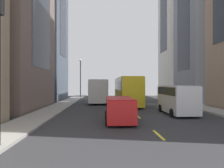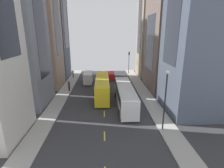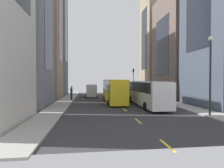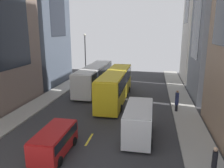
# 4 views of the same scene
# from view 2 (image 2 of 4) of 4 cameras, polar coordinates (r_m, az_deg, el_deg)

# --- Properties ---
(ground_plane) EXTENTS (42.79, 42.79, 0.00)m
(ground_plane) POSITION_cam_2_polar(r_m,az_deg,el_deg) (35.69, -2.56, -3.16)
(ground_plane) COLOR #333335
(sidewalk_west) EXTENTS (2.53, 44.00, 0.15)m
(sidewalk_west) POSITION_cam_2_polar(r_m,az_deg,el_deg) (36.57, 10.30, -2.80)
(sidewalk_west) COLOR #9E9B93
(sidewalk_west) RESTS_ON ground
(sidewalk_east) EXTENTS (2.53, 44.00, 0.15)m
(sidewalk_east) POSITION_cam_2_polar(r_m,az_deg,el_deg) (36.59, -15.42, -3.14)
(sidewalk_east) COLOR #9E9B93
(sidewalk_east) RESTS_ON ground
(lane_stripe_0) EXTENTS (0.16, 2.00, 0.01)m
(lane_stripe_0) POSITION_cam_2_polar(r_m,az_deg,el_deg) (55.91, -2.64, 4.14)
(lane_stripe_0) COLOR yellow
(lane_stripe_0) RESTS_ON ground
(lane_stripe_1) EXTENTS (0.16, 2.00, 0.01)m
(lane_stripe_1) POSITION_cam_2_polar(r_m,az_deg,el_deg) (50.06, -2.62, 2.66)
(lane_stripe_1) COLOR yellow
(lane_stripe_1) RESTS_ON ground
(lane_stripe_2) EXTENTS (0.16, 2.00, 0.01)m
(lane_stripe_2) POSITION_cam_2_polar(r_m,az_deg,el_deg) (44.26, -2.60, 0.79)
(lane_stripe_2) COLOR yellow
(lane_stripe_2) RESTS_ON ground
(lane_stripe_3) EXTENTS (0.16, 2.00, 0.01)m
(lane_stripe_3) POSITION_cam_2_polar(r_m,az_deg,el_deg) (38.52, -2.58, -1.64)
(lane_stripe_3) COLOR yellow
(lane_stripe_3) RESTS_ON ground
(lane_stripe_4) EXTENTS (0.16, 2.00, 0.01)m
(lane_stripe_4) POSITION_cam_2_polar(r_m,az_deg,el_deg) (32.88, -2.54, -4.91)
(lane_stripe_4) COLOR yellow
(lane_stripe_4) RESTS_ON ground
(lane_stripe_5) EXTENTS (0.16, 2.00, 0.01)m
(lane_stripe_5) POSITION_cam_2_polar(r_m,az_deg,el_deg) (27.38, -2.49, -9.52)
(lane_stripe_5) COLOR yellow
(lane_stripe_5) RESTS_ON ground
(lane_stripe_6) EXTENTS (0.16, 2.00, 0.01)m
(lane_stripe_6) POSITION_cam_2_polar(r_m,az_deg,el_deg) (22.15, -2.42, -16.36)
(lane_stripe_6) COLOR yellow
(lane_stripe_6) RESTS_ON ground
(building_west_0) EXTENTS (7.32, 8.25, 27.53)m
(building_west_0) POSITION_cam_2_polar(r_m,az_deg,el_deg) (50.43, 13.16, 18.13)
(building_west_0) COLOR tan
(building_west_0) RESTS_ON ground
(building_west_1) EXTENTS (6.83, 11.23, 19.73)m
(building_west_1) POSITION_cam_2_polar(r_m,az_deg,el_deg) (39.30, 17.00, 12.71)
(building_west_1) COLOR #7A665B
(building_west_1) RESTS_ON ground
(building_east_0) EXTENTS (9.66, 7.44, 35.19)m
(building_east_0) POSITION_cam_2_polar(r_m,az_deg,el_deg) (50.43, -20.81, 21.91)
(building_east_0) COLOR #4C5666
(building_east_0) RESTS_ON ground
(building_east_1) EXTENTS (9.09, 7.76, 31.87)m
(building_east_1) POSITION_cam_2_polar(r_m,az_deg,el_deg) (41.99, -23.92, 20.58)
(building_east_1) COLOR #937760
(building_east_1) RESTS_ON ground
(building_east_2) EXTENTS (6.79, 8.24, 21.68)m
(building_east_2) POSITION_cam_2_polar(r_m,az_deg,el_deg) (31.73, -27.54, 12.60)
(building_east_2) COLOR slate
(building_east_2) RESTS_ON ground
(city_bus_white) EXTENTS (2.81, 12.78, 3.35)m
(city_bus_white) POSITION_cam_2_polar(r_m,az_deg,el_deg) (29.70, 4.23, -3.21)
(city_bus_white) COLOR silver
(city_bus_white) RESTS_ON ground
(streetcar_yellow) EXTENTS (2.70, 12.13, 3.59)m
(streetcar_yellow) POSITION_cam_2_polar(r_m,az_deg,el_deg) (33.79, -3.15, -0.52)
(streetcar_yellow) COLOR yellow
(streetcar_yellow) RESTS_ON ground
(delivery_van_white) EXTENTS (2.25, 5.17, 2.58)m
(delivery_van_white) POSITION_cam_2_polar(r_m,az_deg,el_deg) (42.98, -7.60, 2.25)
(delivery_van_white) COLOR white
(delivery_van_white) RESTS_ON ground
(car_red_0) EXTENTS (2.04, 4.23, 1.74)m
(car_red_0) POSITION_cam_2_polar(r_m,az_deg,el_deg) (46.29, -0.44, 2.81)
(car_red_0) COLOR red
(car_red_0) RESTS_ON ground
(pedestrian_walking_far) EXTENTS (0.38, 0.38, 2.21)m
(pedestrian_walking_far) POSITION_cam_2_polar(r_m,az_deg,el_deg) (37.55, -13.68, -0.51)
(pedestrian_walking_far) COLOR black
(pedestrian_walking_far) RESTS_ON ground
(pedestrian_crossing_near) EXTENTS (0.28, 0.28, 2.07)m
(pedestrian_crossing_near) POSITION_cam_2_polar(r_m,az_deg,el_deg) (48.17, -12.41, 3.29)
(pedestrian_crossing_near) COLOR maroon
(pedestrian_crossing_near) RESTS_ON ground
(traffic_light_near_corner) EXTENTS (0.32, 0.44, 6.32)m
(traffic_light_near_corner) POSITION_cam_2_polar(r_m,az_deg,el_deg) (51.58, 5.48, 8.12)
(traffic_light_near_corner) COLOR black
(traffic_light_near_corner) RESTS_ON ground
(streetlamp_near) EXTENTS (0.44, 0.44, 7.59)m
(streetlamp_near) POSITION_cam_2_polar(r_m,az_deg,el_deg) (22.18, 16.84, -3.36)
(streetlamp_near) COLOR black
(streetlamp_near) RESTS_ON ground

